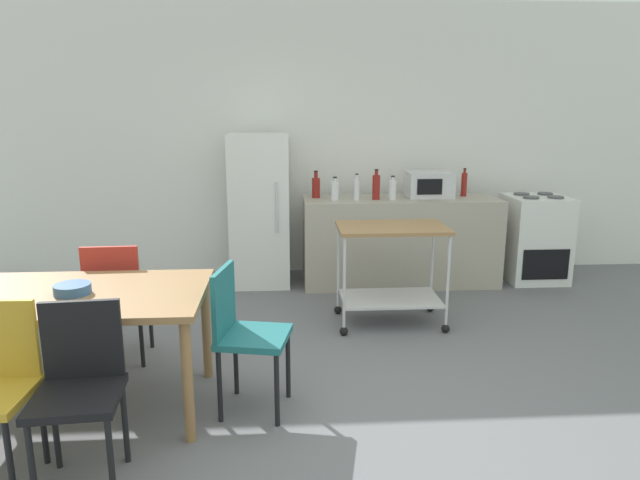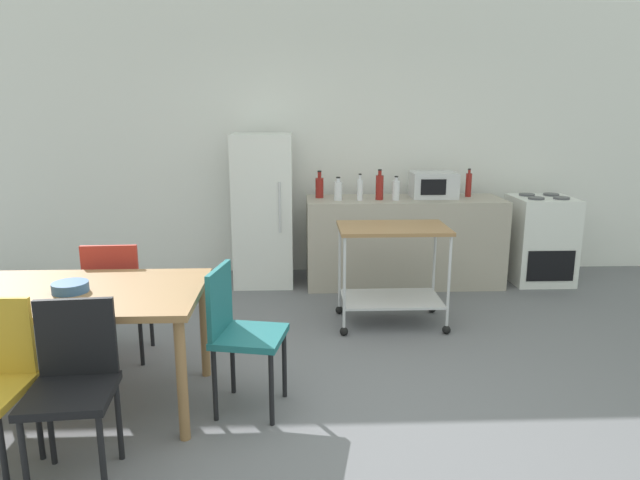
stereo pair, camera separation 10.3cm
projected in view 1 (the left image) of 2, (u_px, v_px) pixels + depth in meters
The scene contains 18 objects.
ground_plane at pixel (337, 413), 3.44m from camera, with size 12.00×12.00×0.00m, color slate.
back_wall at pixel (310, 141), 6.22m from camera, with size 8.40×0.12×2.90m, color white.
kitchen_counter at pixel (400, 241), 5.92m from camera, with size 2.00×0.64×0.90m, color #A89E8E.
dining_table at pixel (77, 305), 3.35m from camera, with size 1.50×0.90×0.75m.
chair_teal at pixel (243, 329), 3.39m from camera, with size 0.47×0.47×0.89m.
chair_red at pixel (117, 294), 4.03m from camera, with size 0.41×0.41×0.89m.
chair_black at pixel (79, 382), 2.73m from camera, with size 0.43×0.43×0.89m.
stove_oven at pixel (535, 238), 6.03m from camera, with size 0.60×0.61×0.92m.
refrigerator at pixel (260, 210), 5.85m from camera, with size 0.60×0.63×1.55m.
kitchen_cart at pixel (391, 258), 4.76m from camera, with size 0.91×0.57×0.85m.
bottle_hot_sauce at pixel (316, 187), 5.83m from camera, with size 0.08×0.08×0.28m.
bottle_soda at pixel (335, 190), 5.67m from camera, with size 0.08×0.08×0.23m.
bottle_vinegar at pixel (357, 189), 5.67m from camera, with size 0.06×0.06×0.27m.
bottle_soy_sauce at pixel (376, 187), 5.71m from camera, with size 0.08×0.08×0.30m.
bottle_sparkling_water at pixel (393, 190), 5.69m from camera, with size 0.07×0.07×0.24m.
microwave at pixel (429, 185), 5.87m from camera, with size 0.46×0.35×0.26m.
bottle_olive_oil at pixel (464, 184), 5.93m from camera, with size 0.06×0.06×0.29m.
fruit_bowl at pixel (72, 289), 3.30m from camera, with size 0.21×0.21×0.06m, color #33598C.
Camera 1 is at (-0.31, -3.10, 1.80)m, focal length 31.96 mm.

